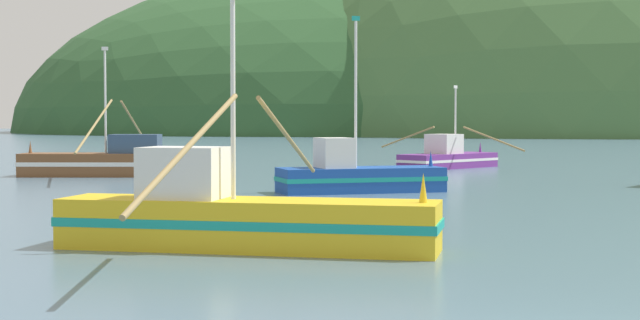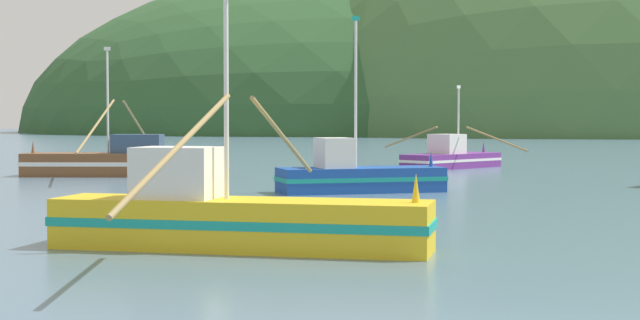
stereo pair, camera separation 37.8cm
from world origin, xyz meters
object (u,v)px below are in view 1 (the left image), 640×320
fishing_boat_brown (119,162)px  fishing_boat_blue (357,176)px  fishing_boat_yellow (239,217)px  fishing_boat_purple (448,158)px

fishing_boat_brown → fishing_boat_blue: fishing_boat_blue is taller
fishing_boat_yellow → fishing_boat_blue: 18.45m
fishing_boat_purple → fishing_boat_blue: 21.21m
fishing_boat_yellow → fishing_boat_blue: size_ratio=1.83×
fishing_boat_brown → fishing_boat_blue: bearing=138.6°
fishing_boat_brown → fishing_boat_purple: bearing=-155.5°
fishing_boat_brown → fishing_boat_purple: fishing_boat_brown is taller
fishing_boat_yellow → fishing_boat_brown: bearing=119.5°
fishing_boat_brown → fishing_boat_yellow: fishing_boat_brown is taller
fishing_boat_purple → fishing_boat_yellow: bearing=-149.9°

